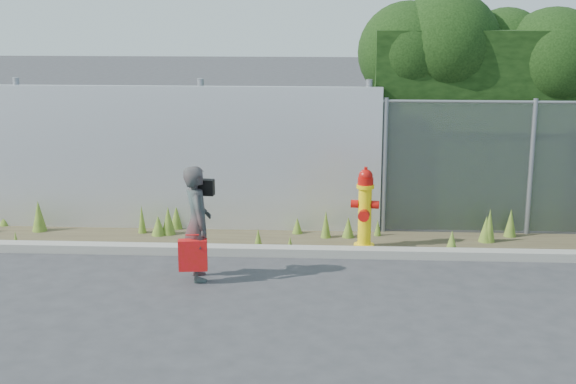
# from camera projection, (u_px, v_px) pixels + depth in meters

# --- Properties ---
(ground) EXTENTS (80.00, 80.00, 0.00)m
(ground) POSITION_uv_depth(u_px,v_px,m) (307.00, 304.00, 9.31)
(ground) COLOR #333336
(ground) RESTS_ON ground
(curb) EXTENTS (16.00, 0.22, 0.12)m
(curb) POSITION_uv_depth(u_px,v_px,m) (311.00, 252.00, 11.04)
(curb) COLOR gray
(curb) RESTS_ON ground
(weed_strip) EXTENTS (16.00, 1.28, 0.50)m
(weed_strip) POSITION_uv_depth(u_px,v_px,m) (305.00, 234.00, 11.71)
(weed_strip) COLOR #473E28
(weed_strip) RESTS_ON ground
(corrugated_fence) EXTENTS (8.50, 0.21, 2.30)m
(corrugated_fence) POSITION_uv_depth(u_px,v_px,m) (100.00, 158.00, 12.14)
(corrugated_fence) COLOR silver
(corrugated_fence) RESTS_ON ground
(fire_hydrant) EXTENTS (0.39, 0.35, 1.18)m
(fire_hydrant) POSITION_uv_depth(u_px,v_px,m) (365.00, 209.00, 11.25)
(fire_hydrant) COLOR yellow
(fire_hydrant) RESTS_ON ground
(woman) EXTENTS (0.49, 0.61, 1.46)m
(woman) POSITION_uv_depth(u_px,v_px,m) (197.00, 223.00, 9.99)
(woman) COLOR #0D5752
(woman) RESTS_ON ground
(red_tote_bag) EXTENTS (0.35, 0.13, 0.46)m
(red_tote_bag) POSITION_uv_depth(u_px,v_px,m) (193.00, 255.00, 9.89)
(red_tote_bag) COLOR red
(black_shoulder_bag) EXTENTS (0.27, 0.11, 0.20)m
(black_shoulder_bag) POSITION_uv_depth(u_px,v_px,m) (203.00, 187.00, 9.99)
(black_shoulder_bag) COLOR black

